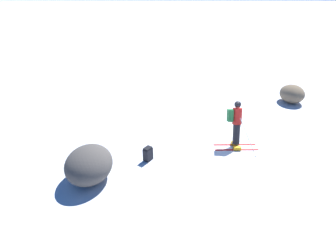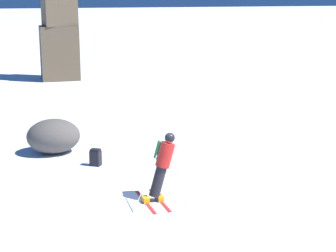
# 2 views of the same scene
# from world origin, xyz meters

# --- Properties ---
(ground_plane) EXTENTS (300.00, 300.00, 0.00)m
(ground_plane) POSITION_xyz_m (0.00, 0.00, 0.00)
(ground_plane) COLOR white
(skier) EXTENTS (1.29, 1.63, 1.71)m
(skier) POSITION_xyz_m (-0.07, 0.04, 0.93)
(skier) COLOR red
(skier) RESTS_ON ground
(rock_pillar) EXTENTS (2.10, 1.84, 8.61)m
(rock_pillar) POSITION_xyz_m (-0.86, 19.79, 3.61)
(rock_pillar) COLOR brown
(rock_pillar) RESTS_ON ground
(spare_backpack) EXTENTS (0.37, 0.35, 0.50)m
(spare_backpack) POSITION_xyz_m (-1.25, 3.18, 0.24)
(spare_backpack) COLOR black
(spare_backpack) RESTS_ON ground
(exposed_boulder_0) EXTENTS (1.65, 1.40, 1.07)m
(exposed_boulder_0) POSITION_xyz_m (-2.32, 4.85, 0.54)
(exposed_boulder_0) COLOR #4C4742
(exposed_boulder_0) RESTS_ON ground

